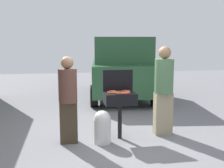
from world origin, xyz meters
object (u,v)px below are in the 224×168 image
at_px(hot_dog_2, 113,91).
at_px(parked_minivan, 121,67).
at_px(bbq_grill, 120,100).
at_px(hot_dog_1, 126,91).
at_px(hot_dog_11, 127,91).
at_px(person_left, 68,97).
at_px(hot_dog_8, 125,94).
at_px(hot_dog_0, 126,92).
at_px(hot_dog_4, 125,93).
at_px(propane_tank, 102,126).
at_px(hot_dog_10, 111,92).
at_px(hot_dog_14, 111,93).
at_px(hot_dog_3, 115,92).
at_px(hot_dog_15, 111,92).
at_px(hot_dog_5, 126,93).
at_px(hot_dog_9, 127,92).
at_px(person_right, 164,87).
at_px(hot_dog_13, 118,93).
at_px(hot_dog_7, 116,92).
at_px(hot_dog_12, 120,93).
at_px(hot_dog_6, 120,92).

distance_m(hot_dog_2, parked_minivan, 4.07).
distance_m(bbq_grill, hot_dog_1, 0.25).
bearing_deg(hot_dog_11, parked_minivan, 79.81).
bearing_deg(person_left, hot_dog_8, -17.00).
distance_m(hot_dog_0, hot_dog_8, 0.15).
bearing_deg(hot_dog_4, propane_tank, -166.69).
height_order(hot_dog_10, hot_dog_14, same).
relative_size(bbq_grill, hot_dog_1, 6.96).
xyz_separation_m(hot_dog_3, hot_dog_15, (-0.06, 0.10, 0.00)).
relative_size(hot_dog_5, parked_minivan, 0.03).
xyz_separation_m(hot_dog_2, hot_dog_9, (0.24, -0.19, 0.00)).
relative_size(person_right, parked_minivan, 0.39).
distance_m(hot_dog_3, hot_dog_13, 0.09).
height_order(hot_dog_9, person_right, person_right).
bearing_deg(hot_dog_1, propane_tank, -148.45).
xyz_separation_m(hot_dog_7, propane_tank, (-0.29, -0.22, -0.60)).
height_order(hot_dog_4, hot_dog_12, same).
xyz_separation_m(hot_dog_4, hot_dog_11, (0.08, 0.12, 0.00)).
bearing_deg(hot_dog_7, hot_dog_4, -37.25).
distance_m(hot_dog_4, hot_dog_6, 0.16).
distance_m(bbq_grill, hot_dog_11, 0.22).
xyz_separation_m(hot_dog_9, parked_minivan, (0.76, 4.14, 0.11)).
bearing_deg(bbq_grill, hot_dog_6, 80.29).
distance_m(hot_dog_0, hot_dog_3, 0.21).
distance_m(hot_dog_5, hot_dog_13, 0.16).
distance_m(hot_dog_3, hot_dog_14, 0.11).
height_order(bbq_grill, hot_dog_1, hot_dog_1).
height_order(hot_dog_0, hot_dog_2, same).
relative_size(person_left, person_right, 0.90).
relative_size(hot_dog_4, hot_dog_5, 1.00).
distance_m(hot_dog_1, hot_dog_2, 0.26).
relative_size(hot_dog_1, hot_dog_8, 1.00).
distance_m(hot_dog_9, propane_tank, 0.79).
xyz_separation_m(hot_dog_7, hot_dog_14, (-0.11, -0.10, 0.00)).
bearing_deg(hot_dog_14, hot_dog_1, 31.01).
bearing_deg(hot_dog_14, propane_tank, -147.46).
distance_m(bbq_grill, hot_dog_13, 0.19).
xyz_separation_m(hot_dog_3, person_right, (1.02, 0.11, 0.05)).
height_order(hot_dog_5, hot_dog_7, same).
distance_m(hot_dog_0, hot_dog_2, 0.28).
bearing_deg(bbq_grill, hot_dog_5, -51.41).
relative_size(hot_dog_11, person_right, 0.07).
distance_m(hot_dog_11, parked_minivan, 4.11).
relative_size(hot_dog_8, parked_minivan, 0.03).
bearing_deg(hot_dog_5, hot_dog_11, 71.40).
height_order(bbq_grill, hot_dog_8, hot_dog_8).
distance_m(hot_dog_6, person_left, 1.00).
distance_m(hot_dog_1, hot_dog_15, 0.31).
bearing_deg(hot_dog_7, hot_dog_1, 23.25).
height_order(hot_dog_10, parked_minivan, parked_minivan).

